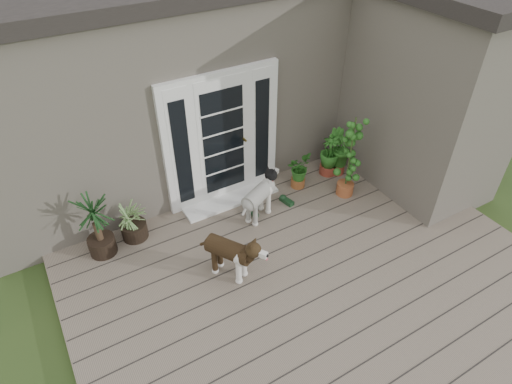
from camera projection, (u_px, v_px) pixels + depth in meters
deck at (312, 280)px, 5.93m from camera, size 6.20×4.60×0.12m
house_main at (180, 68)px, 7.88m from camera, size 7.40×4.00×3.10m
house_wing at (427, 99)px, 6.90m from camera, size 1.60×2.40×3.10m
door_unit at (222, 139)px, 6.64m from camera, size 1.90×0.14×2.15m
door_step at (231, 199)px, 7.15m from camera, size 1.60×0.40×0.05m
brindle_dog at (229, 256)px, 5.73m from camera, size 0.73×0.88×0.68m
white_dog at (259, 201)px, 6.65m from camera, size 0.85×0.64×0.65m
spider_plant at (132, 220)px, 6.30m from camera, size 0.63×0.63×0.67m
yucca at (96, 225)px, 5.94m from camera, size 0.95×0.95×1.04m
herb_a at (298, 173)px, 7.32m from camera, size 0.58×0.58×0.52m
herb_b at (338, 157)px, 7.60m from camera, size 0.59×0.59×0.63m
herb_c at (329, 158)px, 7.59m from camera, size 0.49×0.49×0.63m
sapling at (350, 157)px, 6.85m from camera, size 0.55×0.55×1.48m
clog_left at (287, 201)px, 7.09m from camera, size 0.20×0.31×0.09m
clog_right at (253, 212)px, 6.88m from camera, size 0.13×0.27×0.08m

